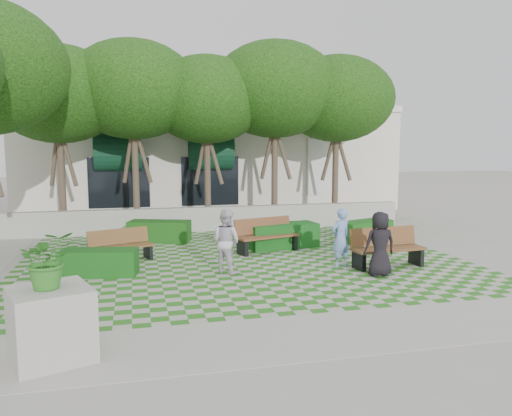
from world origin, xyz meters
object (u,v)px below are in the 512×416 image
object	(u,v)px
hedge_east	(365,231)
hedge_midright	(282,236)
bench_west	(121,246)
person_blue	(341,238)
bench_mid	(266,236)
hedge_west	(99,263)
hedge_midleft	(159,231)
person_white	(226,241)
planter_front	(50,308)
person_dark	(380,244)
bench_east	(387,248)

from	to	relation	value
hedge_east	hedge_midright	xyz separation A→B (m)	(-3.01, -0.41, 0.04)
bench_west	person_blue	size ratio (longest dim) A/B	1.15
bench_mid	hedge_west	xyz separation A→B (m)	(-4.71, -1.72, -0.17)
hedge_midleft	person_white	xyz separation A→B (m)	(1.41, -4.60, 0.45)
hedge_east	planter_front	xyz separation A→B (m)	(-8.75, -7.53, 0.44)
hedge_east	planter_front	world-z (taller)	planter_front
hedge_midright	planter_front	world-z (taller)	planter_front
hedge_midright	person_dark	distance (m)	4.10
hedge_east	bench_mid	bearing A→B (deg)	-166.70
bench_east	hedge_west	distance (m)	7.36
person_blue	hedge_midleft	bearing A→B (deg)	-63.84
bench_mid	person_blue	bearing A→B (deg)	-76.05
bench_mid	bench_west	size ratio (longest dim) A/B	1.14
planter_front	person_white	size ratio (longest dim) A/B	1.21
hedge_midright	planter_front	distance (m)	9.15
bench_east	hedge_midright	distance (m)	3.61
bench_east	planter_front	world-z (taller)	planter_front
hedge_midleft	person_white	distance (m)	4.83
bench_east	planter_front	xyz separation A→B (m)	(-7.67, -4.08, 0.29)
bench_west	hedge_midleft	xyz separation A→B (m)	(1.19, 2.72, -0.08)
hedge_west	person_white	size ratio (longest dim) A/B	1.14
hedge_west	planter_front	xyz separation A→B (m)	(-0.37, -4.94, 0.47)
bench_east	hedge_east	world-z (taller)	bench_east
planter_front	person_white	xyz separation A→B (m)	(3.45, 4.46, 0.02)
hedge_east	person_white	bearing A→B (deg)	-149.92
hedge_midleft	hedge_west	size ratio (longest dim) A/B	1.09
bench_mid	planter_front	world-z (taller)	planter_front
hedge_midleft	hedge_midright	bearing A→B (deg)	-27.81
person_blue	planter_front	bearing A→B (deg)	16.91
hedge_east	hedge_midleft	world-z (taller)	hedge_midleft
person_dark	bench_west	bearing A→B (deg)	-24.32
hedge_midleft	bench_mid	bearing A→B (deg)	-38.28
hedge_west	bench_east	bearing A→B (deg)	-6.74
bench_east	person_white	xyz separation A→B (m)	(-4.22, 0.39, 0.31)
person_blue	person_white	bearing A→B (deg)	-19.66
person_white	hedge_east	bearing A→B (deg)	-104.26
hedge_midright	hedge_midleft	bearing A→B (deg)	152.19
hedge_east	person_dark	world-z (taller)	person_dark
bench_east	person_blue	bearing A→B (deg)	164.27
hedge_midleft	person_blue	xyz separation A→B (m)	(4.42, -4.75, 0.43)
hedge_west	person_dark	world-z (taller)	person_dark
bench_mid	person_white	distance (m)	2.76
hedge_east	hedge_west	xyz separation A→B (m)	(-8.38, -2.59, -0.02)
bench_east	person_blue	world-z (taller)	person_blue
hedge_midright	hedge_east	bearing A→B (deg)	7.81
hedge_midleft	hedge_west	distance (m)	4.45
hedge_east	hedge_west	world-z (taller)	hedge_east
hedge_midright	hedge_west	world-z (taller)	hedge_midright
person_blue	person_white	xyz separation A→B (m)	(-3.01, 0.15, 0.02)
hedge_midleft	hedge_west	xyz separation A→B (m)	(-1.67, -4.12, -0.03)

